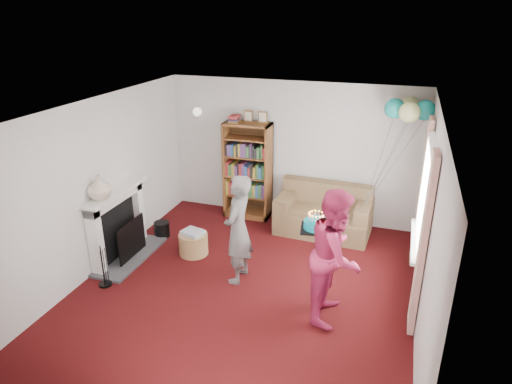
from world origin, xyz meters
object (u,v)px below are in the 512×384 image
(person_striped, at_px, (238,229))
(birthday_cake, at_px, (316,224))
(bookcase, at_px, (248,171))
(person_magenta, at_px, (336,255))
(sofa, at_px, (324,214))

(person_striped, height_order, birthday_cake, person_striped)
(bookcase, height_order, person_magenta, bookcase)
(person_striped, bearing_deg, sofa, 156.21)
(sofa, distance_m, person_striped, 2.14)
(bookcase, xyz_separation_m, sofa, (1.47, -0.23, -0.56))
(person_magenta, bearing_deg, sofa, 15.22)
(sofa, xyz_separation_m, person_striped, (-0.88, -1.89, 0.47))
(person_striped, distance_m, person_magenta, 1.46)
(bookcase, bearing_deg, person_striped, -74.50)
(person_magenta, relative_size, birthday_cake, 4.56)
(sofa, relative_size, birthday_cake, 4.23)
(person_striped, relative_size, person_magenta, 0.93)
(bookcase, bearing_deg, birthday_cake, -53.79)
(person_magenta, height_order, birthday_cake, person_magenta)
(bookcase, bearing_deg, sofa, -9.06)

